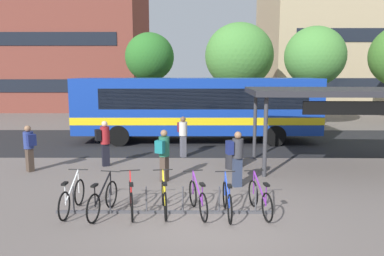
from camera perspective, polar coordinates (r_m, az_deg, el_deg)
The scene contains 22 objects.
ground at distance 9.16m, azimuth 1.79°, elevation -13.81°, with size 200.00×200.00×0.00m, color #6B605B.
bus_lane_asphalt at distance 18.62m, azimuth 1.02°, elevation -2.10°, with size 80.00×7.20×0.01m, color #232326.
city_bus at distance 18.37m, azimuth 0.56°, elevation 3.33°, with size 12.05×2.67×3.20m.
bike_rack at distance 9.42m, azimuth -4.28°, elevation -12.57°, with size 5.47×0.10×0.70m.
parked_bicycle_white_0 at distance 9.83m, azimuth -18.19°, elevation -10.28°, with size 0.52×1.72×0.99m.
parked_bicycle_black_1 at distance 9.47m, azimuth -13.74°, elevation -10.82°, with size 0.54×1.70×0.99m.
parked_bicycle_red_2 at distance 9.40m, azimuth -9.47°, elevation -10.83°, with size 0.55×1.70×0.99m.
parked_bicycle_yellow_3 at distance 9.36m, azimuth -4.36°, elevation -10.82°, with size 0.52×1.71×0.99m.
parked_bicycle_purple_4 at distance 9.27m, azimuth 0.92°, elevation -10.98°, with size 0.61×1.68×0.99m.
parked_bicycle_blue_5 at distance 9.22m, azimuth 5.51°, elevation -11.15°, with size 0.52×1.72×0.99m.
parked_bicycle_purple_6 at distance 9.43m, azimuth 10.54°, elevation -10.80°, with size 0.52×1.71×0.99m.
transit_shelter at distance 14.34m, azimuth 23.51°, elevation 4.94°, with size 7.33×3.70×2.91m.
commuter_maroon_pack_0 at distance 15.13m, azimuth -1.45°, elevation -0.87°, with size 0.47×0.60×1.70m.
commuter_navy_pack_1 at distance 11.28m, azimuth 6.95°, elevation -4.20°, with size 0.58×0.43×1.73m.
commuter_navy_pack_2 at distance 14.11m, azimuth -24.05°, elevation -2.47°, with size 0.59×0.58×1.65m.
commuter_black_pack_3 at distance 14.01m, azimuth -13.53°, elevation -1.88°, with size 0.60×0.51×1.71m.
commuter_teal_pack_4 at distance 11.74m, azimuth -4.45°, elevation -3.77°, with size 0.51×0.60×1.69m.
trash_bin at distance 13.47m, azimuth 6.33°, elevation -4.14°, with size 0.55×0.55×1.03m.
street_tree_1 at distance 23.72m, azimuth 18.61°, elevation 10.51°, with size 3.64×3.64×6.23m.
street_tree_2 at distance 24.80m, azimuth -6.63°, elevation 10.89°, with size 3.23×3.23×6.08m.
street_tree_3 at distance 26.93m, azimuth 7.36°, elevation 11.10°, with size 4.89×4.89×6.98m.
building_left_wing at distance 40.41m, azimuth -24.17°, elevation 14.07°, with size 22.36×11.55×15.53m.
Camera 1 is at (-0.23, -8.46, 3.52)m, focal length 34.21 mm.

